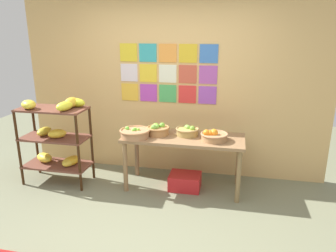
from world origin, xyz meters
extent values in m
plane|color=#707358|center=(0.00, 0.00, 0.00)|extent=(9.39, 9.39, 0.00)
cube|color=#DDB06C|center=(0.00, 1.72, 1.41)|extent=(4.42, 0.06, 2.82)
cube|color=yellow|center=(-0.63, 1.69, 1.78)|extent=(0.25, 0.01, 0.25)
cube|color=teal|center=(-0.35, 1.69, 1.78)|extent=(0.25, 0.01, 0.25)
cube|color=#F1963C|center=(-0.06, 1.69, 1.78)|extent=(0.25, 0.01, 0.25)
cube|color=gold|center=(0.23, 1.69, 1.78)|extent=(0.25, 0.01, 0.25)
cube|color=#3B72C3|center=(0.52, 1.69, 1.78)|extent=(0.25, 0.01, 0.25)
cube|color=silver|center=(-0.63, 1.69, 1.49)|extent=(0.25, 0.01, 0.25)
cube|color=yellow|center=(-0.35, 1.69, 1.49)|extent=(0.25, 0.01, 0.25)
cube|color=white|center=(-0.06, 1.69, 1.49)|extent=(0.25, 0.01, 0.25)
cube|color=#C9513B|center=(0.23, 1.69, 1.49)|extent=(0.25, 0.01, 0.25)
cube|color=#A74DAA|center=(0.52, 1.69, 1.49)|extent=(0.25, 0.01, 0.25)
cube|color=yellow|center=(-0.63, 1.69, 1.20)|extent=(0.25, 0.01, 0.25)
cube|color=#AF40B8|center=(-0.35, 1.69, 1.20)|extent=(0.25, 0.01, 0.25)
cube|color=#45AA5A|center=(-0.06, 1.69, 1.20)|extent=(0.25, 0.01, 0.25)
cube|color=red|center=(0.23, 1.69, 1.20)|extent=(0.25, 0.01, 0.25)
cube|color=purple|center=(0.52, 1.69, 1.20)|extent=(0.25, 0.01, 0.25)
cylinder|color=#351D0C|center=(-1.94, 0.79, 0.54)|extent=(0.04, 0.04, 1.08)
cylinder|color=#351D0C|center=(-1.06, 0.79, 0.54)|extent=(0.04, 0.04, 1.08)
cylinder|color=#351D0C|center=(-1.94, 1.19, 0.54)|extent=(0.04, 0.04, 1.08)
cylinder|color=#351D0C|center=(-1.06, 1.19, 0.54)|extent=(0.04, 0.04, 1.08)
cube|color=brown|center=(-1.50, 0.99, 0.25)|extent=(0.92, 0.44, 0.03)
ellipsoid|color=yellow|center=(-1.30, 1.00, 0.33)|extent=(0.27, 0.34, 0.12)
ellipsoid|color=yellow|center=(-1.73, 1.02, 0.33)|extent=(0.34, 0.30, 0.13)
ellipsoid|color=yellow|center=(-1.31, 0.99, 0.32)|extent=(0.19, 0.31, 0.11)
cube|color=brown|center=(-1.50, 0.99, 0.66)|extent=(0.92, 0.44, 0.02)
ellipsoid|color=gold|center=(-1.69, 1.03, 0.73)|extent=(0.15, 0.28, 0.11)
ellipsoid|color=yellow|center=(-1.44, 0.95, 0.73)|extent=(0.29, 0.25, 0.12)
cube|color=brown|center=(-1.50, 0.99, 1.07)|extent=(0.92, 0.44, 0.02)
ellipsoid|color=yellow|center=(-1.26, 0.90, 1.14)|extent=(0.21, 0.29, 0.12)
ellipsoid|color=yellow|center=(-1.26, 1.08, 1.15)|extent=(0.16, 0.28, 0.14)
ellipsoid|color=yellow|center=(-1.22, 1.13, 1.14)|extent=(0.31, 0.20, 0.12)
ellipsoid|color=yellow|center=(-1.78, 0.89, 1.14)|extent=(0.30, 0.30, 0.12)
cube|color=#8E6A46|center=(0.27, 1.17, 0.72)|extent=(1.59, 0.63, 0.04)
cylinder|color=#916D47|center=(-0.47, 0.91, 0.35)|extent=(0.06, 0.06, 0.70)
cylinder|color=olive|center=(1.00, 0.91, 0.35)|extent=(0.06, 0.06, 0.70)
cylinder|color=#8C6647|center=(-0.47, 1.42, 0.35)|extent=(0.06, 0.06, 0.70)
cylinder|color=#8D6543|center=(1.00, 1.42, 0.35)|extent=(0.06, 0.06, 0.70)
cylinder|color=#A98C4A|center=(0.30, 1.23, 0.78)|extent=(0.29, 0.29, 0.09)
torus|color=#AA874F|center=(0.30, 1.23, 0.83)|extent=(0.31, 0.31, 0.02)
sphere|color=#7CB142|center=(0.31, 1.26, 0.83)|extent=(0.07, 0.07, 0.07)
sphere|color=#78AF3A|center=(0.37, 1.22, 0.84)|extent=(0.07, 0.07, 0.07)
sphere|color=#6CC13F|center=(0.29, 1.29, 0.83)|extent=(0.07, 0.07, 0.07)
cylinder|color=#AB7D51|center=(0.67, 1.10, 0.78)|extent=(0.33, 0.33, 0.08)
torus|color=#AC7A55|center=(0.67, 1.10, 0.82)|extent=(0.35, 0.35, 0.02)
sphere|color=orange|center=(0.66, 1.09, 0.84)|extent=(0.09, 0.09, 0.09)
sphere|color=orange|center=(0.57, 1.07, 0.84)|extent=(0.08, 0.08, 0.08)
sphere|color=orange|center=(0.62, 1.08, 0.83)|extent=(0.09, 0.09, 0.09)
sphere|color=orange|center=(0.67, 1.09, 0.84)|extent=(0.10, 0.10, 0.10)
cylinder|color=#B17C47|center=(-0.08, 1.18, 0.79)|extent=(0.28, 0.28, 0.10)
torus|color=#AD7742|center=(-0.08, 1.18, 0.84)|extent=(0.30, 0.30, 0.02)
sphere|color=#7FB837|center=(-0.10, 1.19, 0.85)|extent=(0.07, 0.07, 0.07)
sphere|color=#7DC138|center=(-0.12, 1.21, 0.84)|extent=(0.09, 0.09, 0.09)
sphere|color=#72AF43|center=(-0.13, 1.13, 0.85)|extent=(0.08, 0.08, 0.08)
sphere|color=#6DB137|center=(-0.04, 1.23, 0.85)|extent=(0.08, 0.08, 0.08)
sphere|color=#7CC146|center=(-0.10, 1.16, 0.85)|extent=(0.07, 0.07, 0.07)
cylinder|color=#B07B53|center=(-0.36, 1.02, 0.78)|extent=(0.37, 0.37, 0.09)
torus|color=#B27B4E|center=(-0.36, 1.02, 0.83)|extent=(0.40, 0.40, 0.03)
sphere|color=#77BB3E|center=(-0.36, 1.05, 0.84)|extent=(0.05, 0.05, 0.05)
sphere|color=#6FC941|center=(-0.47, 1.05, 0.84)|extent=(0.06, 0.06, 0.06)
sphere|color=#7EC232|center=(-0.32, 1.04, 0.83)|extent=(0.05, 0.05, 0.05)
sphere|color=#6EC83F|center=(-0.37, 1.00, 0.84)|extent=(0.05, 0.05, 0.05)
cube|color=red|center=(0.30, 1.14, 0.10)|extent=(0.42, 0.32, 0.21)
camera|label=1|loc=(0.90, -2.83, 2.10)|focal=34.62mm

